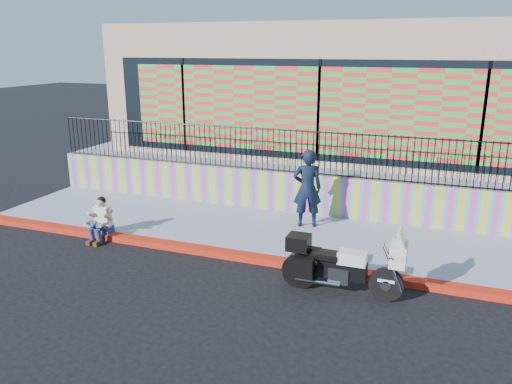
% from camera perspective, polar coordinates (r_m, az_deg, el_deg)
% --- Properties ---
extents(ground, '(90.00, 90.00, 0.00)m').
position_cam_1_polar(ground, '(11.03, 1.56, -8.19)').
color(ground, black).
rests_on(ground, ground).
extents(red_curb, '(16.00, 0.30, 0.15)m').
position_cam_1_polar(red_curb, '(11.00, 1.56, -7.83)').
color(red_curb, '#BA100D').
rests_on(red_curb, ground).
extents(sidewalk, '(16.00, 3.00, 0.15)m').
position_cam_1_polar(sidewalk, '(12.46, 4.04, -4.91)').
color(sidewalk, gray).
rests_on(sidewalk, ground).
extents(mural_wall, '(16.00, 0.20, 1.10)m').
position_cam_1_polar(mural_wall, '(13.72, 5.99, -0.19)').
color(mural_wall, '#D93992').
rests_on(mural_wall, sidewalk).
extents(metal_fence, '(15.80, 0.04, 1.20)m').
position_cam_1_polar(metal_fence, '(13.44, 6.14, 4.51)').
color(metal_fence, black).
rests_on(metal_fence, mural_wall).
extents(elevated_platform, '(16.00, 10.00, 1.25)m').
position_cam_1_polar(elevated_platform, '(18.57, 9.98, 3.77)').
color(elevated_platform, gray).
rests_on(elevated_platform, ground).
extents(storefront_building, '(14.00, 8.06, 4.00)m').
position_cam_1_polar(storefront_building, '(17.98, 10.26, 11.81)').
color(storefront_building, tan).
rests_on(storefront_building, elevated_platform).
extents(police_motorcycle, '(2.29, 0.76, 1.43)m').
position_cam_1_polar(police_motorcycle, '(9.71, 9.62, -8.11)').
color(police_motorcycle, black).
rests_on(police_motorcycle, ground).
extents(police_officer, '(0.85, 0.70, 1.99)m').
position_cam_1_polar(police_officer, '(12.59, 5.88, 0.41)').
color(police_officer, black).
rests_on(police_officer, sidewalk).
extents(seated_man, '(0.54, 0.71, 1.06)m').
position_cam_1_polar(seated_man, '(12.69, -17.44, -3.44)').
color(seated_man, navy).
rests_on(seated_man, ground).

